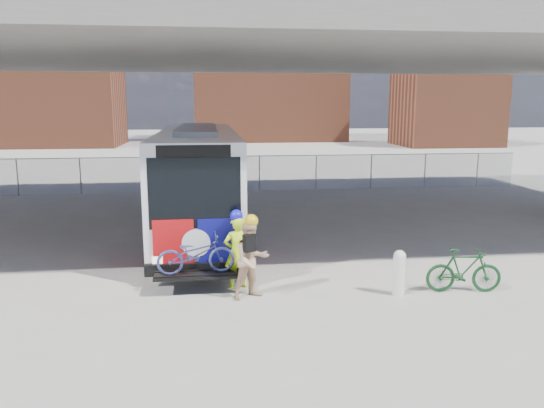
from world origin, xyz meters
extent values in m
plane|color=#9E9991|center=(0.00, 0.00, 0.00)|extent=(160.00, 160.00, 0.00)
cube|color=silver|center=(-2.00, 3.58, 1.95)|extent=(2.55, 12.00, 3.20)
cube|color=black|center=(-2.00, 4.08, 2.59)|extent=(2.61, 11.00, 1.28)
cube|color=black|center=(-2.00, -2.37, 2.33)|extent=(2.24, 0.12, 1.76)
cube|color=black|center=(-2.00, -2.37, 3.36)|extent=(1.78, 0.12, 0.30)
cube|color=black|center=(-2.00, -2.47, 0.45)|extent=(2.55, 0.20, 0.30)
cube|color=#AB0D0F|center=(-2.55, -2.44, 1.10)|extent=(1.00, 0.08, 1.20)
cube|color=#0B0C67|center=(-1.45, -2.44, 1.10)|extent=(1.00, 0.08, 1.20)
cylinder|color=silver|center=(-2.00, -2.46, 1.10)|extent=(0.70, 0.06, 0.70)
cube|color=gray|center=(-2.00, 3.58, 3.62)|extent=(1.28, 7.20, 0.14)
cube|color=black|center=(-2.00, -2.97, 0.45)|extent=(2.00, 0.70, 0.06)
cylinder|color=black|center=(-3.15, -0.82, 0.50)|extent=(0.30, 1.00, 1.00)
cylinder|color=black|center=(-0.85, -0.82, 0.50)|extent=(0.30, 1.00, 1.00)
cylinder|color=black|center=(-3.15, 7.78, 0.50)|extent=(0.30, 1.00, 1.00)
cylinder|color=black|center=(-0.85, 7.78, 0.50)|extent=(0.30, 1.00, 1.00)
cube|color=#AB0D0F|center=(-3.30, -0.22, 1.30)|extent=(0.06, 2.60, 1.70)
cube|color=#0B0C67|center=(-3.30, 1.38, 1.30)|extent=(0.06, 1.40, 1.70)
cube|color=#AB0D0F|center=(-0.70, -0.22, 1.30)|extent=(0.06, 2.60, 1.70)
cube|color=#0B0C67|center=(-0.70, 1.38, 1.30)|extent=(0.06, 1.40, 1.70)
imported|color=#38427D|center=(-2.00, -2.97, 0.96)|extent=(1.90, 0.82, 0.97)
cube|color=#605E59|center=(0.00, 4.00, 6.75)|extent=(40.00, 16.00, 1.50)
cube|color=#605E59|center=(0.00, 4.00, 7.55)|extent=(40.00, 0.60, 0.80)
cylinder|color=gray|center=(-8.00, 12.00, 0.90)|extent=(0.06, 0.06, 1.80)
cylinder|color=gray|center=(-4.00, 12.00, 0.90)|extent=(0.06, 0.06, 1.80)
cylinder|color=gray|center=(0.00, 12.00, 0.90)|extent=(0.06, 0.06, 1.80)
cylinder|color=gray|center=(4.00, 12.00, 0.90)|extent=(0.06, 0.06, 1.80)
cylinder|color=gray|center=(8.00, 12.00, 0.90)|extent=(0.06, 0.06, 1.80)
cylinder|color=gray|center=(12.00, 12.00, 0.90)|extent=(0.06, 0.06, 1.80)
plane|color=gray|center=(0.00, 12.00, 0.90)|extent=(30.00, 0.00, 30.00)
cube|color=gray|center=(0.00, 12.00, 1.82)|extent=(30.00, 0.05, 0.04)
cube|color=brown|center=(-18.00, 45.00, 5.00)|extent=(14.00, 10.00, 10.00)
cube|color=brown|center=(6.00, 52.00, 6.00)|extent=(18.00, 12.00, 12.00)
cube|color=brown|center=(24.00, 40.00, 4.00)|extent=(10.00, 8.00, 8.00)
cylinder|color=brown|center=(14.00, 55.00, 12.50)|extent=(2.20, 2.20, 25.00)
cylinder|color=white|center=(2.76, -3.71, 0.48)|extent=(0.29, 0.29, 0.96)
sphere|color=white|center=(2.76, -3.71, 0.96)|extent=(0.29, 0.29, 0.29)
imported|color=#D4FF1A|center=(-1.01, -2.72, 0.90)|extent=(0.74, 0.57, 1.79)
sphere|color=#1A19D4|center=(-1.01, -2.72, 1.81)|extent=(0.31, 0.31, 0.31)
imported|color=tan|center=(-0.71, -3.46, 0.91)|extent=(1.09, 1.00, 1.82)
sphere|color=gold|center=(-0.71, -3.46, 1.84)|extent=(0.32, 0.32, 0.32)
cube|color=black|center=(-0.77, -3.64, 1.37)|extent=(0.32, 0.26, 0.40)
imported|color=#133B1C|center=(4.38, -3.71, 0.54)|extent=(1.86, 0.75, 1.08)
camera|label=1|loc=(-1.68, -15.24, 4.48)|focal=35.00mm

